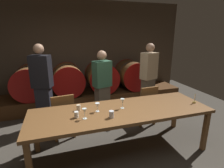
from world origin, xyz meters
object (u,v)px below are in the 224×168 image
guest_center (102,86)px  cup_left (76,115)px  cup_center (79,108)px  cup_right (111,114)px  dining_table (121,113)px  guest_left (43,86)px  wine_glass_left (84,111)px  wine_glass_right (123,101)px  wine_barrel_center_left (68,80)px  guest_right (148,78)px  chair_left (63,114)px  wine_glass_center (97,106)px  candle_center (194,100)px  wine_barrel_center_right (101,77)px  wine_barrel_far_left (30,82)px  chair_right (146,103)px  wine_barrel_far_right (132,75)px

guest_center → cup_left: (-0.72, -1.27, -0.01)m
cup_center → cup_right: bearing=-43.1°
dining_table → cup_left: 0.73m
guest_left → cup_center: 1.24m
wine_glass_left → wine_glass_right: (0.65, 0.18, 0.00)m
dining_table → cup_right: cup_right is taller
wine_barrel_center_left → guest_right: size_ratio=0.49×
chair_left → guest_right: size_ratio=0.51×
wine_glass_center → cup_left: wine_glass_center is taller
wine_barrel_center_left → candle_center: size_ratio=4.77×
guest_left → wine_glass_right: 1.77m
guest_center → wine_barrel_center_right: bearing=-120.8°
wine_barrel_center_right → candle_center: 2.58m
guest_left → guest_right: 2.43m
wine_barrel_center_right → chair_left: (-1.14, -1.51, -0.27)m
wine_barrel_far_left → cup_center: wine_barrel_far_left is taller
guest_right → wine_glass_center: 1.99m
wine_barrel_center_left → cup_left: 2.28m
candle_center → dining_table: bearing=174.9°
wine_glass_center → cup_center: wine_glass_center is taller
guest_center → wine_glass_right: 1.16m
chair_left → guest_center: 1.08m
cup_left → cup_center: bearing=75.6°
guest_right → cup_center: bearing=11.8°
wine_barrel_far_left → guest_right: guest_right is taller
dining_table → cup_center: bearing=164.6°
wine_glass_left → wine_glass_right: bearing=15.6°
chair_right → wine_glass_center: wine_glass_center is taller
wine_barrel_center_right → wine_glass_right: size_ratio=5.09×
candle_center → cup_left: 2.05m
chair_left → wine_barrel_center_right: bearing=-134.3°
chair_left → wine_glass_left: wine_glass_left is taller
wine_barrel_center_left → cup_right: 2.48m
guest_left → guest_center: (1.24, -0.06, -0.09)m
wine_barrel_far_right → chair_left: size_ratio=0.95×
chair_left → cup_left: chair_left is taller
guest_left → guest_right: (2.43, 0.01, -0.02)m
dining_table → cup_right: bearing=-138.0°
guest_left → candle_center: (2.57, -1.39, -0.09)m
chair_right → cup_right: size_ratio=8.32×
cup_left → wine_barrel_far_left: bearing=111.3°
chair_left → candle_center: candle_center is taller
wine_barrel_far_right → chair_right: wine_barrel_far_right is taller
guest_center → cup_left: 1.46m
guest_right → wine_glass_left: bearing=19.1°
wine_barrel_center_left → cup_left: (-0.04, -2.28, 0.05)m
wine_barrel_far_left → chair_left: (0.71, -1.51, -0.27)m
guest_right → dining_table: bearing=28.2°
chair_right → guest_right: (0.35, 0.57, 0.39)m
wine_barrel_center_right → cup_left: size_ratio=8.96×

